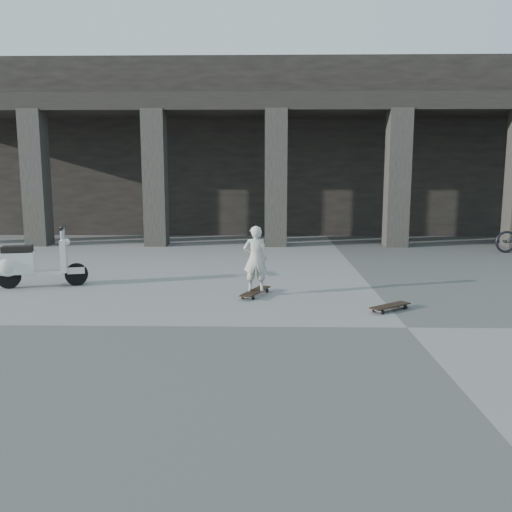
{
  "coord_description": "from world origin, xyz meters",
  "views": [
    {
      "loc": [
        -2.03,
        -7.62,
        2.27
      ],
      "look_at": [
        -2.24,
        2.47,
        0.65
      ],
      "focal_mm": 38.0,
      "sensor_mm": 36.0,
      "label": 1
    }
  ],
  "objects_px": {
    "longboard": "(255,292)",
    "child": "(255,258)",
    "scooter": "(26,264)",
    "skateboard_spare": "(390,306)"
  },
  "relations": [
    {
      "from": "skateboard_spare",
      "to": "child",
      "type": "relative_size",
      "value": 0.63
    },
    {
      "from": "longboard",
      "to": "child",
      "type": "xyz_separation_m",
      "value": [
        0.0,
        -0.0,
        0.61
      ]
    },
    {
      "from": "skateboard_spare",
      "to": "scooter",
      "type": "xyz_separation_m",
      "value": [
        -6.65,
        1.62,
        0.39
      ]
    },
    {
      "from": "child",
      "to": "longboard",
      "type": "bearing_deg",
      "value": -28.77
    },
    {
      "from": "longboard",
      "to": "child",
      "type": "distance_m",
      "value": 0.61
    },
    {
      "from": "scooter",
      "to": "longboard",
      "type": "bearing_deg",
      "value": -22.19
    },
    {
      "from": "child",
      "to": "scooter",
      "type": "relative_size",
      "value": 0.71
    },
    {
      "from": "skateboard_spare",
      "to": "scooter",
      "type": "relative_size",
      "value": 0.45
    },
    {
      "from": "child",
      "to": "scooter",
      "type": "height_order",
      "value": "child"
    },
    {
      "from": "skateboard_spare",
      "to": "child",
      "type": "xyz_separation_m",
      "value": [
        -2.21,
        1.01,
        0.61
      ]
    }
  ]
}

